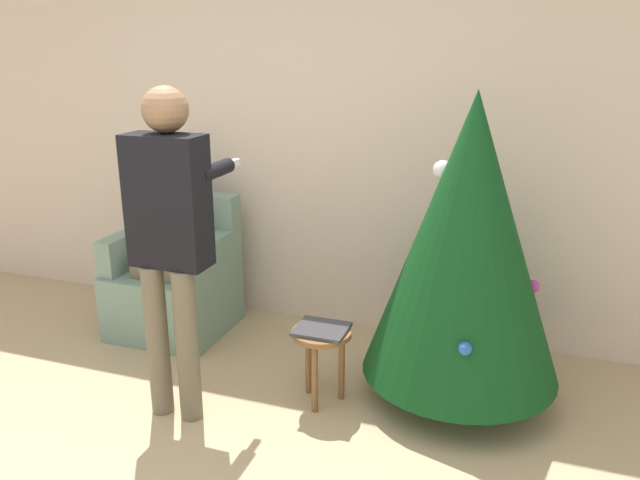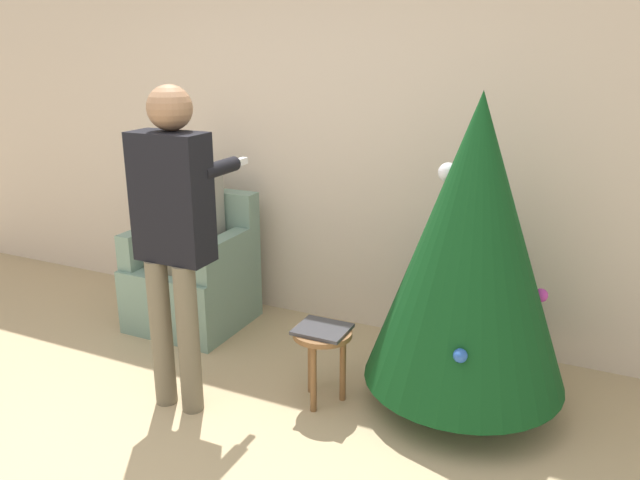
# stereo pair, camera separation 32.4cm
# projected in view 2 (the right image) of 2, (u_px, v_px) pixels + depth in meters

# --- Properties ---
(wall_back) EXTENTS (8.00, 0.06, 2.70)m
(wall_back) POSITION_uv_depth(u_px,v_px,m) (332.00, 136.00, 4.28)
(wall_back) COLOR beige
(wall_back) RESTS_ON ground_plane
(christmas_tree) EXTENTS (1.09, 1.09, 1.74)m
(christmas_tree) POSITION_uv_depth(u_px,v_px,m) (472.00, 244.00, 3.25)
(christmas_tree) COLOR brown
(christmas_tree) RESTS_ON ground_plane
(armchair) EXTENTS (0.74, 0.71, 0.94)m
(armchair) POSITION_uv_depth(u_px,v_px,m) (195.00, 277.00, 4.50)
(armchair) COLOR gray
(armchair) RESTS_ON ground_plane
(person_seated) EXTENTS (0.36, 0.46, 1.28)m
(person_seated) POSITION_uv_depth(u_px,v_px,m) (190.00, 230.00, 4.37)
(person_seated) COLOR #6B604C
(person_seated) RESTS_ON ground_plane
(person_standing) EXTENTS (0.42, 0.57, 1.77)m
(person_standing) POSITION_uv_depth(u_px,v_px,m) (173.00, 222.00, 3.26)
(person_standing) COLOR #6B604C
(person_standing) RESTS_ON ground_plane
(side_stool) EXTENTS (0.33, 0.33, 0.44)m
(side_stool) POSITION_uv_depth(u_px,v_px,m) (322.00, 345.00, 3.47)
(side_stool) COLOR brown
(side_stool) RESTS_ON ground_plane
(laptop) EXTENTS (0.29, 0.25, 0.02)m
(laptop) POSITION_uv_depth(u_px,v_px,m) (322.00, 329.00, 3.44)
(laptop) COLOR #38383D
(laptop) RESTS_ON side_stool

